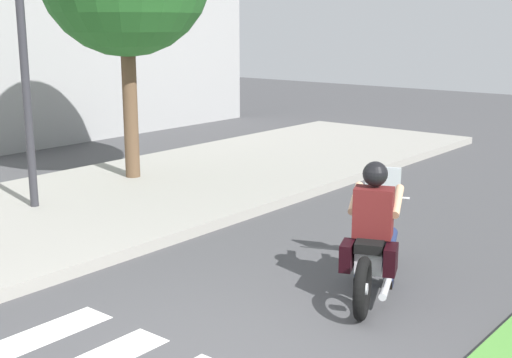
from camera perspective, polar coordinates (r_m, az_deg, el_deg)
motorcycle at (r=7.46m, az=9.81°, el=-5.74°), size 2.10×1.01×1.22m
rider at (r=7.28m, az=9.81°, el=-3.20°), size 0.75×0.69×1.43m
street_lamp at (r=10.39m, az=-18.89°, el=10.98°), size 0.28×0.28×4.28m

